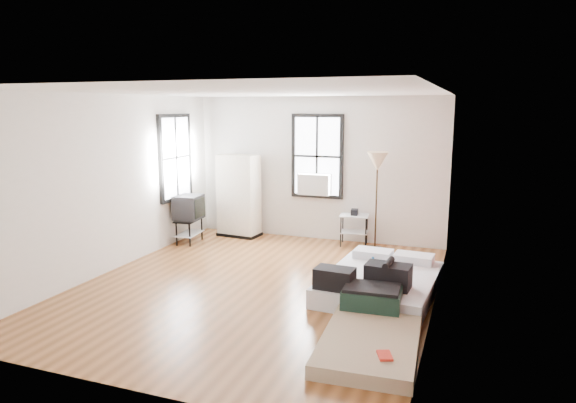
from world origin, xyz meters
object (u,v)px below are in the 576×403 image
at_px(mattress_main, 380,281).
at_px(tv_stand, 189,209).
at_px(wardrobe, 239,196).
at_px(side_table, 354,221).
at_px(mattress_bare, 372,327).
at_px(floor_lamp, 377,166).

bearing_deg(mattress_main, tv_stand, 163.23).
bearing_deg(wardrobe, side_table, 7.43).
xyz_separation_m(mattress_bare, tv_stand, (-4.13, 2.93, 0.54)).
bearing_deg(floor_lamp, wardrobe, 180.00).
xyz_separation_m(side_table, tv_stand, (-3.03, -0.91, 0.19)).
xyz_separation_m(mattress_main, floor_lamp, (-0.50, 2.32, 1.37)).
distance_m(wardrobe, side_table, 2.40).
bearing_deg(floor_lamp, tv_stand, -166.33).
distance_m(mattress_bare, side_table, 4.01).
xyz_separation_m(floor_lamp, tv_stand, (-3.45, -0.84, -0.88)).
xyz_separation_m(wardrobe, tv_stand, (-0.66, -0.84, -0.16)).
xyz_separation_m(mattress_main, wardrobe, (-3.29, 2.32, 0.65)).
height_order(mattress_bare, tv_stand, tv_stand).
bearing_deg(wardrobe, tv_stand, -122.54).
bearing_deg(side_table, tv_stand, -163.31).
relative_size(floor_lamp, tv_stand, 1.93).
bearing_deg(floor_lamp, mattress_bare, -79.80).
relative_size(wardrobe, side_table, 2.37).
bearing_deg(tv_stand, wardrobe, 46.01).
bearing_deg(wardrobe, mattress_bare, -41.64).
bearing_deg(side_table, wardrobe, -178.31).
distance_m(mattress_main, wardrobe, 4.08).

